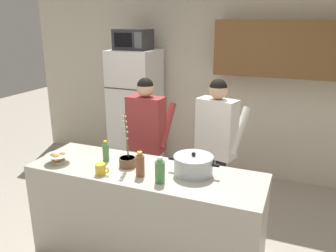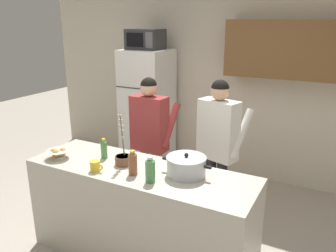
{
  "view_description": "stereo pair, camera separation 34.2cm",
  "coord_description": "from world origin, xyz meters",
  "px_view_note": "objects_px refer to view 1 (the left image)",
  "views": [
    {
      "loc": [
        1.22,
        -2.48,
        2.19
      ],
      "look_at": [
        0.0,
        0.55,
        1.17
      ],
      "focal_mm": 36.28,
      "sensor_mm": 36.0,
      "label": 1
    },
    {
      "loc": [
        1.53,
        -2.33,
        2.19
      ],
      "look_at": [
        0.0,
        0.55,
        1.17
      ],
      "focal_mm": 36.28,
      "sensor_mm": 36.0,
      "label": 2
    }
  ],
  "objects_px": {
    "bread_bowl": "(58,158)",
    "bottle_mid_counter": "(140,164)",
    "refrigerator": "(136,112)",
    "cooking_pot": "(193,165)",
    "bottle_near_edge": "(160,170)",
    "potted_orchid": "(127,159)",
    "bottle_far_corner": "(106,151)",
    "microwave": "(133,39)",
    "person_near_pot": "(147,132)",
    "coffee_mug": "(101,169)",
    "person_by_sink": "(217,136)"
  },
  "relations": [
    {
      "from": "bottle_mid_counter",
      "to": "potted_orchid",
      "type": "bearing_deg",
      "value": 145.85
    },
    {
      "from": "person_near_pot",
      "to": "bread_bowl",
      "type": "height_order",
      "value": "person_near_pot"
    },
    {
      "from": "person_by_sink",
      "to": "bottle_near_edge",
      "type": "distance_m",
      "value": 1.06
    },
    {
      "from": "microwave",
      "to": "bottle_mid_counter",
      "type": "distance_m",
      "value": 2.4
    },
    {
      "from": "bottle_mid_counter",
      "to": "refrigerator",
      "type": "bearing_deg",
      "value": 118.12
    },
    {
      "from": "cooking_pot",
      "to": "bottle_near_edge",
      "type": "relative_size",
      "value": 2.03
    },
    {
      "from": "coffee_mug",
      "to": "bottle_mid_counter",
      "type": "xyz_separation_m",
      "value": [
        0.33,
        0.1,
        0.06
      ]
    },
    {
      "from": "person_near_pot",
      "to": "potted_orchid",
      "type": "distance_m",
      "value": 0.78
    },
    {
      "from": "person_by_sink",
      "to": "bread_bowl",
      "type": "distance_m",
      "value": 1.61
    },
    {
      "from": "person_near_pot",
      "to": "bottle_mid_counter",
      "type": "xyz_separation_m",
      "value": [
        0.36,
        -0.89,
        0.03
      ]
    },
    {
      "from": "potted_orchid",
      "to": "person_by_sink",
      "type": "bearing_deg",
      "value": 54.59
    },
    {
      "from": "person_near_pot",
      "to": "bottle_far_corner",
      "type": "relative_size",
      "value": 8.07
    },
    {
      "from": "refrigerator",
      "to": "bottle_far_corner",
      "type": "relative_size",
      "value": 9.03
    },
    {
      "from": "person_near_pot",
      "to": "bread_bowl",
      "type": "distance_m",
      "value": 1.04
    },
    {
      "from": "bottle_near_edge",
      "to": "bottle_far_corner",
      "type": "bearing_deg",
      "value": 160.94
    },
    {
      "from": "refrigerator",
      "to": "bottle_far_corner",
      "type": "bearing_deg",
      "value": -71.33
    },
    {
      "from": "cooking_pot",
      "to": "bottle_mid_counter",
      "type": "relative_size",
      "value": 2.06
    },
    {
      "from": "bread_bowl",
      "to": "potted_orchid",
      "type": "distance_m",
      "value": 0.66
    },
    {
      "from": "bread_bowl",
      "to": "bottle_far_corner",
      "type": "relative_size",
      "value": 1.15
    },
    {
      "from": "microwave",
      "to": "bottle_far_corner",
      "type": "height_order",
      "value": "microwave"
    },
    {
      "from": "person_near_pot",
      "to": "person_by_sink",
      "type": "bearing_deg",
      "value": 6.93
    },
    {
      "from": "person_near_pot",
      "to": "potted_orchid",
      "type": "relative_size",
      "value": 3.22
    },
    {
      "from": "person_near_pot",
      "to": "cooking_pot",
      "type": "relative_size",
      "value": 3.55
    },
    {
      "from": "refrigerator",
      "to": "coffee_mug",
      "type": "xyz_separation_m",
      "value": [
        0.72,
        -2.07,
        0.07
      ]
    },
    {
      "from": "person_near_pot",
      "to": "potted_orchid",
      "type": "height_order",
      "value": "person_near_pot"
    },
    {
      "from": "microwave",
      "to": "person_by_sink",
      "type": "height_order",
      "value": "microwave"
    },
    {
      "from": "refrigerator",
      "to": "person_near_pot",
      "type": "bearing_deg",
      "value": -57.44
    },
    {
      "from": "person_near_pot",
      "to": "person_by_sink",
      "type": "xyz_separation_m",
      "value": [
        0.78,
        0.09,
        0.02
      ]
    },
    {
      "from": "cooking_pot",
      "to": "bottle_mid_counter",
      "type": "distance_m",
      "value": 0.46
    },
    {
      "from": "microwave",
      "to": "cooking_pot",
      "type": "xyz_separation_m",
      "value": [
        1.46,
        -1.74,
        -0.94
      ]
    },
    {
      "from": "person_by_sink",
      "to": "potted_orchid",
      "type": "relative_size",
      "value": 3.27
    },
    {
      "from": "bottle_near_edge",
      "to": "bottle_mid_counter",
      "type": "xyz_separation_m",
      "value": [
        -0.2,
        0.05,
        -0.0
      ]
    },
    {
      "from": "bottle_near_edge",
      "to": "bottle_mid_counter",
      "type": "distance_m",
      "value": 0.21
    },
    {
      "from": "microwave",
      "to": "coffee_mug",
      "type": "bearing_deg",
      "value": -70.51
    },
    {
      "from": "person_by_sink",
      "to": "bottle_far_corner",
      "type": "xyz_separation_m",
      "value": [
        -0.86,
        -0.81,
        0.0
      ]
    },
    {
      "from": "person_by_sink",
      "to": "cooking_pot",
      "type": "xyz_separation_m",
      "value": [
        -0.01,
        -0.78,
        -0.01
      ]
    },
    {
      "from": "coffee_mug",
      "to": "bread_bowl",
      "type": "height_order",
      "value": "bread_bowl"
    },
    {
      "from": "person_by_sink",
      "to": "bottle_mid_counter",
      "type": "xyz_separation_m",
      "value": [
        -0.41,
        -0.99,
        0.01
      ]
    },
    {
      "from": "bottle_far_corner",
      "to": "cooking_pot",
      "type": "bearing_deg",
      "value": 2.3
    },
    {
      "from": "bread_bowl",
      "to": "bottle_mid_counter",
      "type": "xyz_separation_m",
      "value": [
        0.83,
        0.03,
        0.06
      ]
    },
    {
      "from": "bottle_near_edge",
      "to": "potted_orchid",
      "type": "relative_size",
      "value": 0.45
    },
    {
      "from": "refrigerator",
      "to": "bottle_near_edge",
      "type": "relative_size",
      "value": 8.07
    },
    {
      "from": "person_by_sink",
      "to": "bottle_mid_counter",
      "type": "distance_m",
      "value": 1.07
    },
    {
      "from": "person_by_sink",
      "to": "bottle_near_edge",
      "type": "xyz_separation_m",
      "value": [
        -0.21,
        -1.04,
        0.01
      ]
    },
    {
      "from": "refrigerator",
      "to": "person_by_sink",
      "type": "xyz_separation_m",
      "value": [
        1.47,
        -0.98,
        0.12
      ]
    },
    {
      "from": "microwave",
      "to": "bread_bowl",
      "type": "height_order",
      "value": "microwave"
    },
    {
      "from": "microwave",
      "to": "bottle_near_edge",
      "type": "xyz_separation_m",
      "value": [
        1.26,
        -2.0,
        -0.91
      ]
    },
    {
      "from": "person_near_pot",
      "to": "refrigerator",
      "type": "bearing_deg",
      "value": 122.56
    },
    {
      "from": "potted_orchid",
      "to": "person_near_pot",
      "type": "bearing_deg",
      "value": 102.55
    },
    {
      "from": "refrigerator",
      "to": "cooking_pot",
      "type": "height_order",
      "value": "refrigerator"
    }
  ]
}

